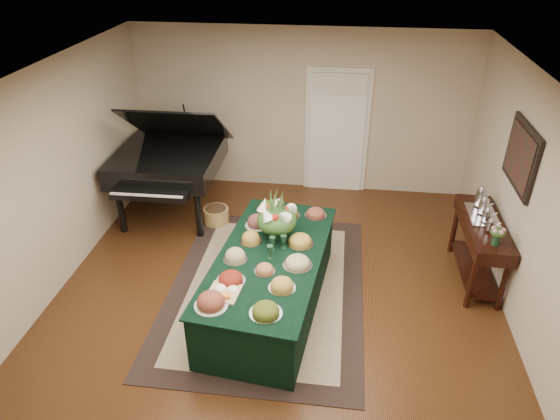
# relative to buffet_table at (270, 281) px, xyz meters

# --- Properties ---
(ground) EXTENTS (6.00, 6.00, 0.00)m
(ground) POSITION_rel_buffet_table_xyz_m (0.05, 0.22, -0.37)
(ground) COLOR black
(ground) RESTS_ON ground
(area_rug) EXTENTS (2.43, 3.40, 0.01)m
(area_rug) POSITION_rel_buffet_table_xyz_m (-0.10, 0.31, -0.37)
(area_rug) COLOR black
(area_rug) RESTS_ON ground
(kitchen_doorway) EXTENTS (1.05, 0.07, 2.10)m
(kitchen_doorway) POSITION_rel_buffet_table_xyz_m (0.65, 3.19, 0.65)
(kitchen_doorway) COLOR silver
(kitchen_doorway) RESTS_ON ground
(buffet_table) EXTENTS (1.44, 2.60, 0.74)m
(buffet_table) POSITION_rel_buffet_table_xyz_m (0.00, 0.00, 0.00)
(buffet_table) COLOR black
(buffet_table) RESTS_ON ground
(food_platters) EXTENTS (1.24, 2.31, 0.12)m
(food_platters) POSITION_rel_buffet_table_xyz_m (-0.05, -0.02, 0.41)
(food_platters) COLOR silver
(food_platters) RESTS_ON buffet_table
(cutting_board) EXTENTS (0.35, 0.35, 0.10)m
(cutting_board) POSITION_rel_buffet_table_xyz_m (-0.37, -0.71, 0.40)
(cutting_board) COLOR tan
(cutting_board) RESTS_ON buffet_table
(green_goblets) EXTENTS (0.20, 0.31, 0.18)m
(green_goblets) POSITION_rel_buffet_table_xyz_m (0.05, 0.08, 0.46)
(green_goblets) COLOR #163722
(green_goblets) RESTS_ON buffet_table
(floral_centerpiece) EXTENTS (0.50, 0.50, 0.50)m
(floral_centerpiece) POSITION_rel_buffet_table_xyz_m (0.03, 0.41, 0.66)
(floral_centerpiece) COLOR #163722
(floral_centerpiece) RESTS_ON buffet_table
(grand_piano) EXTENTS (1.64, 1.84, 1.84)m
(grand_piano) POSITION_rel_buffet_table_xyz_m (-1.84, 2.01, 0.56)
(grand_piano) COLOR black
(grand_piano) RESTS_ON ground
(wicker_basket) EXTENTS (0.39, 0.39, 0.24)m
(wicker_basket) POSITION_rel_buffet_table_xyz_m (-1.11, 1.80, -0.25)
(wicker_basket) COLOR olive
(wicker_basket) RESTS_ON ground
(mahogany_sideboard) EXTENTS (0.45, 1.41, 0.86)m
(mahogany_sideboard) POSITION_rel_buffet_table_xyz_m (2.55, 0.87, 0.30)
(mahogany_sideboard) COLOR black
(mahogany_sideboard) RESTS_ON ground
(tea_service) EXTENTS (0.34, 0.74, 0.30)m
(tea_service) POSITION_rel_buffet_table_xyz_m (2.55, 1.00, 0.60)
(tea_service) COLOR silver
(tea_service) RESTS_ON mahogany_sideboard
(pink_bouquet) EXTENTS (0.19, 0.19, 0.24)m
(pink_bouquet) POSITION_rel_buffet_table_xyz_m (2.55, 0.37, 0.65)
(pink_bouquet) COLOR #163722
(pink_bouquet) RESTS_ON mahogany_sideboard
(wall_painting) EXTENTS (0.05, 0.95, 0.75)m
(wall_painting) POSITION_rel_buffet_table_xyz_m (2.77, 0.87, 1.38)
(wall_painting) COLOR black
(wall_painting) RESTS_ON ground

